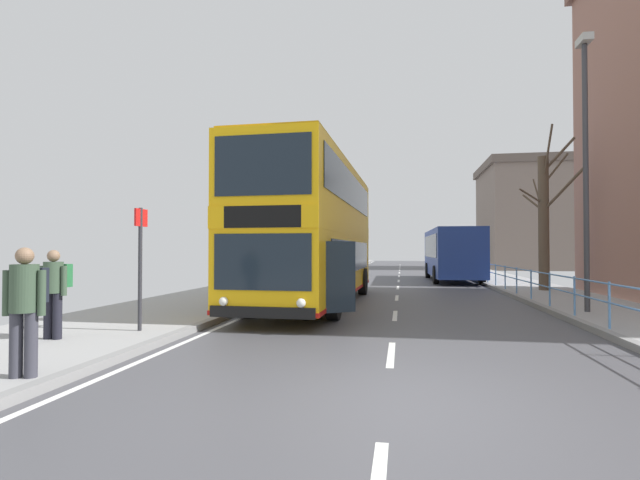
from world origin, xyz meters
TOP-DOWN VIEW (x-y plane):
  - ground at (-0.72, -0.00)m, footprint 15.80×140.00m
  - double_decker_bus_main at (-2.62, 9.65)m, footprint 3.17×11.27m
  - background_bus_far_lane at (3.03, 22.60)m, footprint 2.73×9.30m
  - pedestrian_railing_far_kerb at (4.45, 14.25)m, footprint 0.05×34.49m
  - pedestrian_with_backpack at (-4.64, -0.21)m, footprint 0.55×0.58m
  - pedestrian_companion at (-6.17, 2.19)m, footprint 0.54×0.52m
  - bus_stop_sign_near at (-5.09, 3.28)m, footprint 0.08×0.44m
  - street_lamp_far_side at (5.05, 8.01)m, footprint 0.28×0.60m
  - bare_tree_far_00 at (5.93, 14.97)m, footprint 2.21×2.37m
  - background_building_01 at (14.28, 41.55)m, footprint 13.13×10.66m

SIDE VIEW (x-z plane):
  - ground at x=-0.72m, z-range -0.06..0.14m
  - pedestrian_railing_far_kerb at x=4.45m, z-range 0.32..1.30m
  - pedestrian_companion at x=-6.17m, z-range 0.28..1.92m
  - pedestrian_with_backpack at x=-4.64m, z-range 0.28..1.96m
  - background_bus_far_lane at x=3.03m, z-range 0.14..3.06m
  - bus_stop_sign_near at x=-5.09m, z-range 0.44..2.94m
  - double_decker_bus_main at x=-2.62m, z-range 0.10..4.66m
  - bare_tree_far_00 at x=5.93m, z-range -0.22..6.32m
  - street_lamp_far_side at x=5.05m, z-range 0.74..8.13m
  - background_building_01 at x=14.28m, z-range 0.03..9.92m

